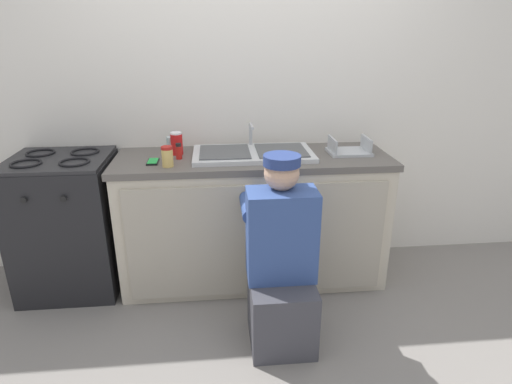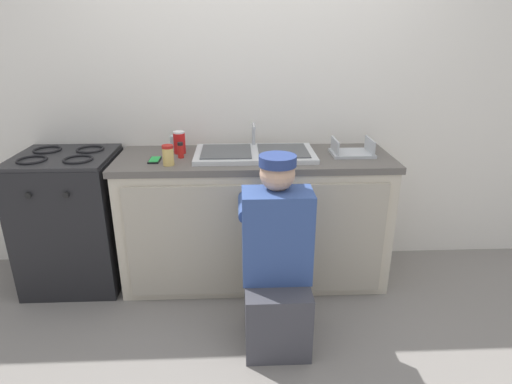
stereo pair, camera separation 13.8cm
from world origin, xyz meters
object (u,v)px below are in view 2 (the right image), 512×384
object	(u,v)px
plumber_person	(277,269)
soda_cup_red	(179,142)
dish_rack_tray	(352,151)
spice_bottle_red	(181,150)
condiment_jar	(168,155)
stove_range	(73,220)
water_glass	(175,143)
sink_double_basin	(255,153)
cell_phone	(155,160)

from	to	relation	value
plumber_person	soda_cup_red	xyz separation A→B (m)	(-0.60, 0.79, 0.53)
soda_cup_red	dish_rack_tray	bearing A→B (deg)	-4.49
plumber_person	spice_bottle_red	size ratio (longest dim) A/B	10.52
condiment_jar	spice_bottle_red	bearing A→B (deg)	70.22
stove_range	dish_rack_tray	size ratio (longest dim) A/B	3.41
water_glass	soda_cup_red	distance (m)	0.11
sink_double_basin	spice_bottle_red	size ratio (longest dim) A/B	7.62
plumber_person	condiment_jar	size ratio (longest dim) A/B	8.63
spice_bottle_red	plumber_person	bearing A→B (deg)	-49.19
stove_range	spice_bottle_red	xyz separation A→B (m)	(0.78, -0.02, 0.50)
condiment_jar	dish_rack_tray	size ratio (longest dim) A/B	0.46
stove_range	spice_bottle_red	size ratio (longest dim) A/B	9.09
water_glass	cell_phone	bearing A→B (deg)	-109.44
condiment_jar	sink_double_basin	bearing A→B (deg)	18.45
stove_range	condiment_jar	world-z (taller)	condiment_jar
cell_phone	spice_bottle_red	xyz separation A→B (m)	(0.16, 0.06, 0.04)
sink_double_basin	soda_cup_red	distance (m)	0.52
stove_range	spice_bottle_red	world-z (taller)	spice_bottle_red
spice_bottle_red	soda_cup_red	bearing A→B (deg)	99.96
water_glass	cell_phone	xyz separation A→B (m)	(-0.10, -0.27, -0.04)
stove_range	soda_cup_red	size ratio (longest dim) A/B	6.28
sink_double_basin	dish_rack_tray	distance (m)	0.66
plumber_person	condiment_jar	xyz separation A→B (m)	(-0.64, 0.52, 0.52)
condiment_jar	water_glass	bearing A→B (deg)	91.49
sink_double_basin	dish_rack_tray	world-z (taller)	sink_double_basin
condiment_jar	cell_phone	xyz separation A→B (m)	(-0.10, 0.10, -0.06)
plumber_person	dish_rack_tray	distance (m)	1.02
sink_double_basin	soda_cup_red	world-z (taller)	sink_double_basin
condiment_jar	stove_range	bearing A→B (deg)	165.98
spice_bottle_red	soda_cup_red	world-z (taller)	soda_cup_red
stove_range	spice_bottle_red	distance (m)	0.93
plumber_person	stove_range	bearing A→B (deg)	152.93
stove_range	cell_phone	bearing A→B (deg)	-7.86
stove_range	water_glass	distance (m)	0.89
water_glass	spice_bottle_red	world-z (taller)	spice_bottle_red
condiment_jar	cell_phone	bearing A→B (deg)	137.67
spice_bottle_red	soda_cup_red	distance (m)	0.12
plumber_person	dish_rack_tray	size ratio (longest dim) A/B	3.94
condiment_jar	soda_cup_red	xyz separation A→B (m)	(0.04, 0.27, 0.01)
water_glass	soda_cup_red	xyz separation A→B (m)	(0.05, -0.09, 0.03)
condiment_jar	dish_rack_tray	xyz separation A→B (m)	(1.21, 0.18, -0.04)
water_glass	soda_cup_red	bearing A→B (deg)	-62.79
water_glass	spice_bottle_red	xyz separation A→B (m)	(0.07, -0.20, 0.00)
dish_rack_tray	soda_cup_red	xyz separation A→B (m)	(-1.17, 0.09, 0.05)
water_glass	soda_cup_red	size ratio (longest dim) A/B	0.66
plumber_person	soda_cup_red	size ratio (longest dim) A/B	7.26
sink_double_basin	cell_phone	xyz separation A→B (m)	(-0.65, -0.09, -0.01)
water_glass	cell_phone	size ratio (longest dim) A/B	0.71
cell_phone	dish_rack_tray	size ratio (longest dim) A/B	0.50
soda_cup_red	condiment_jar	bearing A→B (deg)	-97.82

